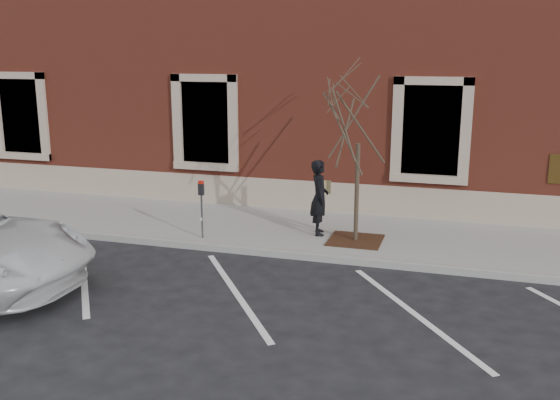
% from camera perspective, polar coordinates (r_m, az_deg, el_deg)
% --- Properties ---
extents(ground, '(120.00, 120.00, 0.00)m').
position_cam_1_polar(ground, '(13.49, -0.74, -5.12)').
color(ground, '#28282B').
rests_on(ground, ground).
extents(sidewalk_near, '(40.00, 3.50, 0.15)m').
position_cam_1_polar(sidewalk_near, '(15.07, 1.27, -2.82)').
color(sidewalk_near, '#9E9C95').
rests_on(sidewalk_near, ground).
extents(curb_near, '(40.00, 0.12, 0.15)m').
position_cam_1_polar(curb_near, '(13.42, -0.81, -4.88)').
color(curb_near, '#9E9E99').
rests_on(curb_near, ground).
extents(parking_stripes, '(28.00, 4.40, 0.01)m').
position_cam_1_polar(parking_stripes, '(11.54, -4.08, -8.43)').
color(parking_stripes, silver).
rests_on(parking_stripes, ground).
extents(building_civic, '(40.00, 8.62, 8.00)m').
position_cam_1_polar(building_civic, '(20.30, 5.99, 12.54)').
color(building_civic, brown).
rests_on(building_civic, ground).
extents(man, '(0.59, 0.73, 1.74)m').
position_cam_1_polar(man, '(14.34, 3.62, 0.23)').
color(man, black).
rests_on(man, sidewalk_near).
extents(parking_meter, '(0.12, 0.09, 1.33)m').
position_cam_1_polar(parking_meter, '(14.11, -7.20, 0.13)').
color(parking_meter, '#595B60').
rests_on(parking_meter, sidewalk_near).
extents(tree_grate, '(1.17, 1.17, 0.03)m').
position_cam_1_polar(tree_grate, '(14.12, 6.91, -3.66)').
color(tree_grate, '#3E2014').
rests_on(tree_grate, sidewalk_near).
extents(sapling, '(2.40, 2.40, 4.00)m').
position_cam_1_polar(sapling, '(13.57, 7.24, 7.65)').
color(sapling, '#413827').
rests_on(sapling, sidewalk_near).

